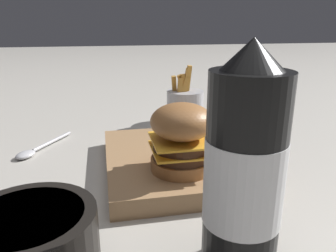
{
  "coord_description": "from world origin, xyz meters",
  "views": [
    {
      "loc": [
        -0.56,
        0.15,
        0.25
      ],
      "look_at": [
        -0.05,
        0.04,
        0.08
      ],
      "focal_mm": 35.0,
      "sensor_mm": 36.0,
      "label": 1
    }
  ],
  "objects_px": {
    "serving_board": "(168,161)",
    "spoon": "(34,150)",
    "ketchup_bottle": "(244,173)",
    "fries_basket": "(185,105)",
    "side_bowl": "(30,239)",
    "burger": "(182,137)"
  },
  "relations": [
    {
      "from": "burger",
      "to": "fries_basket",
      "type": "relative_size",
      "value": 0.72
    },
    {
      "from": "spoon",
      "to": "side_bowl",
      "type": "bearing_deg",
      "value": 41.49
    },
    {
      "from": "ketchup_bottle",
      "to": "spoon",
      "type": "distance_m",
      "value": 0.47
    },
    {
      "from": "ketchup_bottle",
      "to": "fries_basket",
      "type": "height_order",
      "value": "ketchup_bottle"
    },
    {
      "from": "burger",
      "to": "fries_basket",
      "type": "xyz_separation_m",
      "value": [
        0.34,
        -0.09,
        -0.04
      ]
    },
    {
      "from": "ketchup_bottle",
      "to": "side_bowl",
      "type": "distance_m",
      "value": 0.23
    },
    {
      "from": "ketchup_bottle",
      "to": "fries_basket",
      "type": "distance_m",
      "value": 0.53
    },
    {
      "from": "serving_board",
      "to": "spoon",
      "type": "distance_m",
      "value": 0.27
    },
    {
      "from": "burger",
      "to": "ketchup_bottle",
      "type": "bearing_deg",
      "value": -174.62
    },
    {
      "from": "serving_board",
      "to": "ketchup_bottle",
      "type": "height_order",
      "value": "ketchup_bottle"
    },
    {
      "from": "ketchup_bottle",
      "to": "side_bowl",
      "type": "height_order",
      "value": "ketchup_bottle"
    },
    {
      "from": "fries_basket",
      "to": "serving_board",
      "type": "bearing_deg",
      "value": 160.09
    },
    {
      "from": "side_bowl",
      "to": "fries_basket",
      "type": "bearing_deg",
      "value": -30.9
    },
    {
      "from": "burger",
      "to": "serving_board",
      "type": "bearing_deg",
      "value": 6.98
    },
    {
      "from": "side_bowl",
      "to": "spoon",
      "type": "relative_size",
      "value": 0.98
    },
    {
      "from": "fries_basket",
      "to": "side_bowl",
      "type": "relative_size",
      "value": 1.03
    },
    {
      "from": "serving_board",
      "to": "spoon",
      "type": "bearing_deg",
      "value": 63.39
    },
    {
      "from": "side_bowl",
      "to": "spoon",
      "type": "height_order",
      "value": "side_bowl"
    },
    {
      "from": "serving_board",
      "to": "burger",
      "type": "xyz_separation_m",
      "value": [
        -0.07,
        -0.01,
        0.07
      ]
    },
    {
      "from": "burger",
      "to": "ketchup_bottle",
      "type": "height_order",
      "value": "ketchup_bottle"
    },
    {
      "from": "serving_board",
      "to": "ketchup_bottle",
      "type": "distance_m",
      "value": 0.27
    },
    {
      "from": "burger",
      "to": "side_bowl",
      "type": "xyz_separation_m",
      "value": [
        -0.14,
        0.2,
        -0.05
      ]
    }
  ]
}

